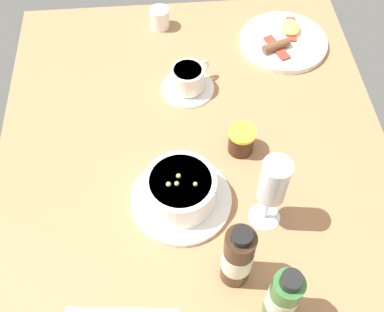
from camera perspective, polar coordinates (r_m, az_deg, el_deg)
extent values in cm
cube|color=#A8754C|center=(97.91, 0.54, -2.18)|extent=(110.00, 84.00, 3.00)
cylinder|color=white|center=(92.30, -1.34, -5.37)|extent=(20.06, 20.06, 1.20)
cylinder|color=white|center=(88.89, -1.39, -4.13)|extent=(13.70, 13.70, 6.67)
cylinder|color=beige|center=(86.72, -1.43, -3.28)|extent=(11.78, 11.78, 1.60)
sphere|color=#88B157|center=(85.56, -1.89, -3.41)|extent=(0.92, 0.92, 0.92)
sphere|color=#88B157|center=(86.44, -1.67, -2.46)|extent=(0.92, 0.92, 0.92)
sphere|color=#88B157|center=(85.56, -2.91, -3.49)|extent=(0.98, 0.98, 0.98)
sphere|color=#88B157|center=(85.47, 0.41, -3.47)|extent=(0.85, 0.85, 0.85)
cylinder|color=white|center=(110.41, -0.46, 8.42)|extent=(12.46, 12.46, 0.90)
cylinder|color=white|center=(108.11, -0.47, 9.57)|extent=(7.64, 7.64, 5.44)
cylinder|color=#3E1B10|center=(106.53, -0.48, 10.40)|extent=(6.50, 6.50, 1.00)
torus|color=white|center=(110.31, 1.38, 10.90)|extent=(2.89, 3.30, 3.60)
cylinder|color=white|center=(125.62, -3.98, 16.56)|extent=(4.97, 4.97, 5.30)
cone|color=white|center=(125.45, -3.21, 17.71)|extent=(2.79, 2.91, 2.37)
cylinder|color=white|center=(92.03, 8.87, -7.36)|extent=(6.14, 6.14, 0.40)
cylinder|color=white|center=(88.27, 9.23, -6.07)|extent=(0.80, 0.80, 8.22)
cylinder|color=white|center=(80.66, 10.06, -3.03)|extent=(5.18, 5.18, 9.61)
cylinder|color=beige|center=(81.87, 9.92, -3.56)|extent=(4.25, 4.25, 5.76)
cylinder|color=#3B1F13|center=(98.06, 6.06, 1.77)|extent=(5.47, 5.47, 5.29)
cylinder|color=yellow|center=(95.64, 6.22, 2.85)|extent=(5.75, 5.75, 0.80)
cylinder|color=#337233|center=(79.21, 11.07, -16.73)|extent=(5.01, 5.01, 13.75)
cylinder|color=silver|center=(79.46, 11.04, -16.79)|extent=(5.11, 5.11, 5.22)
cylinder|color=black|center=(71.82, 12.11, -14.75)|extent=(3.26, 3.26, 2.13)
cylinder|color=#382314|center=(79.72, 5.61, -12.33)|extent=(5.18, 5.18, 15.28)
cylinder|color=white|center=(80.00, 5.59, -12.41)|extent=(5.29, 5.29, 5.81)
cylinder|color=black|center=(72.03, 6.15, -9.78)|extent=(3.37, 3.37, 1.57)
cylinder|color=white|center=(123.58, 11.18, 13.60)|extent=(22.09, 22.09, 1.40)
cube|color=#A03828|center=(120.12, 10.37, 12.96)|extent=(9.25, 5.54, 0.60)
cube|color=#993828|center=(126.05, 12.09, 14.98)|extent=(9.28, 3.88, 0.60)
cylinder|color=brown|center=(119.30, 10.32, 13.20)|extent=(4.49, 7.33, 2.20)
ellipsoid|color=#F2D859|center=(125.46, 12.02, 15.20)|extent=(6.00, 4.80, 2.40)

